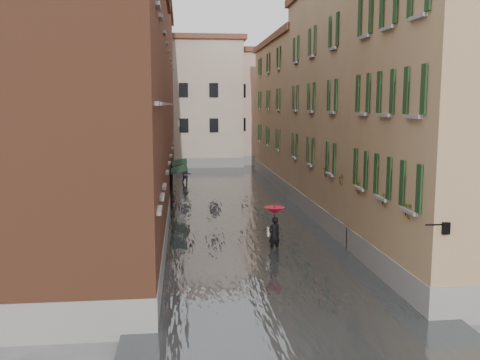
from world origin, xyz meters
TOP-DOWN VIEW (x-y plane):
  - ground at (0.00, 0.00)m, footprint 120.00×120.00m
  - floodwater at (0.00, 13.00)m, footprint 10.00×60.00m
  - building_left_near at (-7.00, -2.00)m, footprint 6.00×8.00m
  - building_left_mid at (-7.00, 9.00)m, footprint 6.00×14.00m
  - building_left_far at (-7.00, 24.00)m, footprint 6.00×16.00m
  - building_right_near at (7.00, -2.00)m, footprint 6.00×8.00m
  - building_right_mid at (7.00, 9.00)m, footprint 6.00×14.00m
  - building_right_far at (7.00, 24.00)m, footprint 6.00×16.00m
  - building_end_cream at (-3.00, 38.00)m, footprint 12.00×9.00m
  - building_end_pink at (6.00, 40.00)m, footprint 10.00×9.00m
  - awning_near at (-3.49, 12.81)m, footprint 1.09×2.79m
  - awning_far at (-3.48, 16.80)m, footprint 1.09×3.41m
  - wall_lantern at (4.33, -6.00)m, footprint 0.71×0.22m
  - window_planters at (4.12, 0.56)m, footprint 0.59×10.84m
  - pedestrian_main at (0.80, 2.45)m, footprint 0.96×0.96m
  - pedestrian_far at (-2.95, 23.26)m, footprint 0.85×0.67m

SIDE VIEW (x-z plane):
  - ground at x=0.00m, z-range 0.00..0.00m
  - floodwater at x=0.00m, z-range 0.00..0.20m
  - pedestrian_far at x=-2.95m, z-range 0.00..1.72m
  - pedestrian_main at x=0.80m, z-range 0.23..2.29m
  - awning_near at x=-3.49m, z-range 1.06..3.86m
  - awning_far at x=-3.48m, z-range 1.08..3.88m
  - wall_lantern at x=4.33m, z-range 2.83..3.18m
  - window_planters at x=4.12m, z-range 3.09..3.93m
  - building_right_near at x=7.00m, z-range 0.00..11.50m
  - building_right_far at x=7.00m, z-range 0.00..11.50m
  - building_end_pink at x=6.00m, z-range 0.00..12.00m
  - building_left_mid at x=-7.00m, z-range 0.00..12.50m
  - building_left_near at x=-7.00m, z-range 0.00..13.00m
  - building_right_mid at x=7.00m, z-range 0.00..13.00m
  - building_end_cream at x=-3.00m, z-range 0.00..13.00m
  - building_left_far at x=-7.00m, z-range 0.00..14.00m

